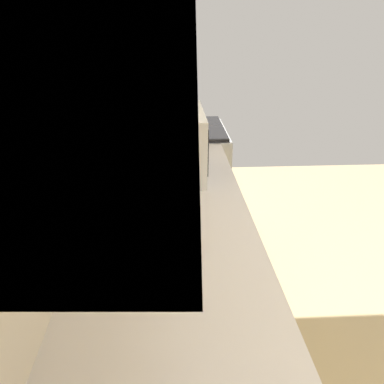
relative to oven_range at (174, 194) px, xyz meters
name	(u,v)px	position (x,y,z in m)	size (l,w,h in m)	color
wall_back	(21,124)	(-1.59, 0.39, 0.89)	(4.36, 0.12, 2.72)	beige
oven_range	(174,194)	(0.00, 0.00, 0.00)	(0.62, 0.68, 1.09)	#B7BABF
microwave	(163,142)	(-0.75, 0.06, 0.59)	(0.47, 0.38, 0.29)	white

